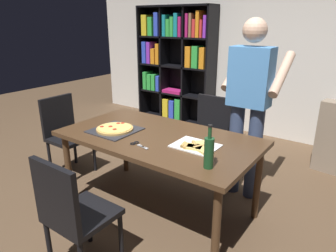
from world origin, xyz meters
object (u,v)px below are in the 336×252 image
at_px(chair_left_end, 65,130).
at_px(pepperoni_pizza_on_tray, 115,129).
at_px(chair_far_side, 209,131).
at_px(dining_table, 158,143).
at_px(wine_bottle, 209,152).
at_px(chair_near_camera, 72,211).
at_px(person_serving_pizza, 249,100).
at_px(kitchen_scissors, 137,144).
at_px(bookshelf, 175,62).

distance_m(chair_left_end, pepperoni_pizza_on_tray, 1.00).
distance_m(chair_far_side, pepperoni_pizza_on_tray, 1.20).
relative_size(dining_table, wine_bottle, 5.58).
xyz_separation_m(chair_near_camera, person_serving_pizza, (0.53, 1.71, 0.49)).
relative_size(pepperoni_pizza_on_tray, kitchen_scissors, 2.03).
relative_size(chair_near_camera, bookshelf, 0.46).
relative_size(chair_far_side, chair_left_end, 1.00).
bearing_deg(person_serving_pizza, wine_bottle, -82.88).
height_order(chair_left_end, person_serving_pizza, person_serving_pizza).
distance_m(wine_bottle, kitchen_scissors, 0.68).
relative_size(dining_table, kitchen_scissors, 8.90).
bearing_deg(chair_left_end, dining_table, 0.00).
relative_size(dining_table, chair_far_side, 1.96).
relative_size(chair_far_side, wine_bottle, 2.85).
bearing_deg(pepperoni_pizza_on_tray, chair_near_camera, -64.02).
bearing_deg(person_serving_pizza, bookshelf, 140.47).
xyz_separation_m(chair_far_side, pepperoni_pizza_on_tray, (-0.41, -1.10, 0.25)).
bearing_deg(chair_far_side, chair_left_end, -144.71).
height_order(person_serving_pizza, wine_bottle, person_serving_pizza).
bearing_deg(kitchen_scissors, wine_bottle, -1.72).
bearing_deg(chair_near_camera, bookshelf, 113.37).
xyz_separation_m(chair_left_end, pepperoni_pizza_on_tray, (0.96, -0.13, 0.25)).
height_order(wine_bottle, kitchen_scissors, wine_bottle).
height_order(chair_far_side, wine_bottle, wine_bottle).
distance_m(chair_near_camera, chair_far_side, 1.94).
height_order(bookshelf, kitchen_scissors, bookshelf).
xyz_separation_m(pepperoni_pizza_on_tray, kitchen_scissors, (0.40, -0.14, -0.01)).
xyz_separation_m(bookshelf, person_serving_pizza, (1.97, -1.63, -0.04)).
relative_size(chair_far_side, kitchen_scissors, 4.54).
height_order(dining_table, chair_far_side, chair_far_side).
height_order(dining_table, kitchen_scissors, kitchen_scissors).
height_order(bookshelf, pepperoni_pizza_on_tray, bookshelf).
bearing_deg(bookshelf, wine_bottle, -51.71).
bearing_deg(pepperoni_pizza_on_tray, kitchen_scissors, -19.30).
distance_m(chair_near_camera, person_serving_pizza, 1.86).
relative_size(chair_left_end, bookshelf, 0.46).
bearing_deg(chair_left_end, pepperoni_pizza_on_tray, -7.63).
xyz_separation_m(chair_far_side, bookshelf, (-1.44, 1.41, 0.52)).
distance_m(chair_far_side, kitchen_scissors, 1.26).
relative_size(bookshelf, wine_bottle, 6.17).
distance_m(dining_table, chair_far_side, 0.98).
bearing_deg(bookshelf, chair_near_camera, -66.63).
bearing_deg(dining_table, chair_left_end, 180.00).
height_order(chair_near_camera, chair_left_end, same).
height_order(dining_table, bookshelf, bookshelf).
bearing_deg(kitchen_scissors, dining_table, 87.54).
bearing_deg(wine_bottle, kitchen_scissors, 178.28).
xyz_separation_m(chair_left_end, bookshelf, (-0.08, 2.38, 0.52)).
relative_size(chair_left_end, pepperoni_pizza_on_tray, 2.24).
distance_m(chair_far_side, wine_bottle, 1.46).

